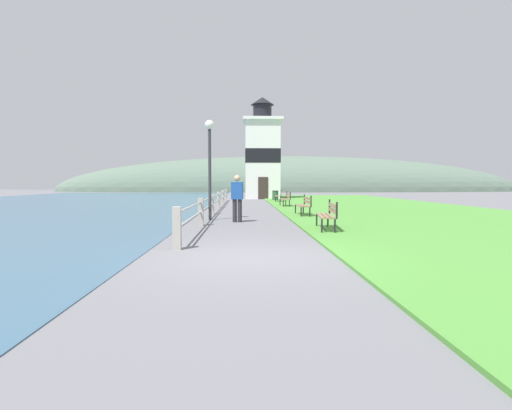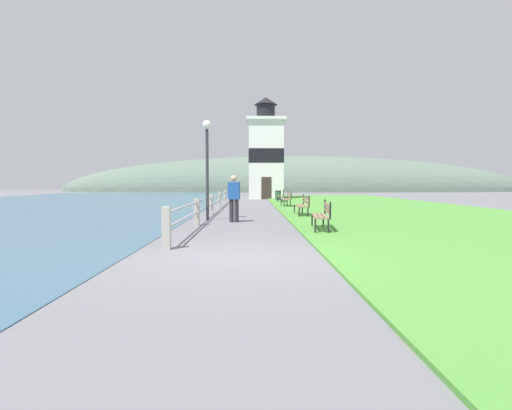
{
  "view_description": "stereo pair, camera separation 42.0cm",
  "coord_description": "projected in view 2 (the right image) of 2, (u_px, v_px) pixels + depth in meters",
  "views": [
    {
      "loc": [
        -0.14,
        -7.9,
        1.49
      ],
      "look_at": [
        0.54,
        13.36,
        0.3
      ],
      "focal_mm": 28.0,
      "sensor_mm": 36.0,
      "label": 1
    },
    {
      "loc": [
        0.28,
        -7.91,
        1.49
      ],
      "look_at": [
        0.54,
        13.36,
        0.3
      ],
      "focal_mm": 28.0,
      "sensor_mm": 36.0,
      "label": 2
    }
  ],
  "objects": [
    {
      "name": "ground_plane",
      "position": [
        237.0,
        257.0,
        7.97
      ],
      "size": [
        160.0,
        160.0,
        0.0
      ],
      "primitive_type": "plane",
      "color": "slate"
    },
    {
      "name": "grass_verge",
      "position": [
        379.0,
        208.0,
        23.22
      ],
      "size": [
        12.0,
        45.54,
        0.06
      ],
      "color": "#4C8E38",
      "rests_on": "ground_plane"
    },
    {
      "name": "water_strip",
      "position": [
        0.0,
        208.0,
        22.96
      ],
      "size": [
        24.0,
        72.87,
        0.01
      ],
      "color": "#385B75",
      "rests_on": "ground_plane"
    },
    {
      "name": "seawall_railing",
      "position": [
        216.0,
        200.0,
        21.31
      ],
      "size": [
        0.18,
        24.99,
        0.96
      ],
      "color": "#A8A399",
      "rests_on": "ground_plane"
    },
    {
      "name": "park_bench_near",
      "position": [
        323.0,
        214.0,
        12.29
      ],
      "size": [
        0.66,
        1.91,
        0.94
      ],
      "rotation": [
        0.0,
        0.0,
        3.04
      ],
      "color": "#846B51",
      "rests_on": "ground_plane"
    },
    {
      "name": "park_bench_midway",
      "position": [
        303.0,
        204.0,
        17.74
      ],
      "size": [
        0.48,
        1.87,
        0.94
      ],
      "rotation": [
        0.0,
        0.0,
        3.14
      ],
      "color": "#846B51",
      "rests_on": "ground_plane"
    },
    {
      "name": "park_bench_far",
      "position": [
        287.0,
        198.0,
        24.66
      ],
      "size": [
        0.52,
        1.66,
        0.94
      ],
      "rotation": [
        0.0,
        0.0,
        3.17
      ],
      "color": "#846B51",
      "rests_on": "ground_plane"
    },
    {
      "name": "park_bench_by_lighthouse",
      "position": [
        282.0,
        195.0,
        30.74
      ],
      "size": [
        0.63,
        1.71,
        0.94
      ],
      "rotation": [
        0.0,
        0.0,
        3.05
      ],
      "color": "#846B51",
      "rests_on": "ground_plane"
    },
    {
      "name": "lighthouse",
      "position": [
        266.0,
        154.0,
        37.3
      ],
      "size": [
        3.62,
        3.62,
        9.43
      ],
      "color": "white",
      "rests_on": "ground_plane"
    },
    {
      "name": "person_strolling",
      "position": [
        234.0,
        197.0,
        15.06
      ],
      "size": [
        0.46,
        0.29,
        1.78
      ],
      "rotation": [
        0.0,
        0.0,
        1.43
      ],
      "color": "#28282D",
      "rests_on": "ground_plane"
    },
    {
      "name": "trash_bin",
      "position": [
        278.0,
        196.0,
        32.88
      ],
      "size": [
        0.54,
        0.54,
        0.84
      ],
      "color": "#2D5138",
      "rests_on": "ground_plane"
    },
    {
      "name": "lamp_post",
      "position": [
        207.0,
        151.0,
        15.82
      ],
      "size": [
        0.36,
        0.36,
        3.96
      ],
      "color": "#333338",
      "rests_on": "ground_plane"
    },
    {
      "name": "distant_hillside",
      "position": [
        296.0,
        191.0,
        68.33
      ],
      "size": [
        80.0,
        16.0,
        12.0
      ],
      "color": "#566B5B",
      "rests_on": "ground_plane"
    }
  ]
}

